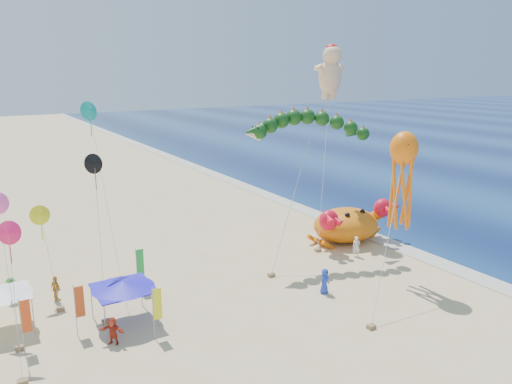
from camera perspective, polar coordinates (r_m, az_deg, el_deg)
ground at (r=37.60m, az=4.25°, el=-9.92°), size 320.00×320.00×0.00m
foam_strip at (r=45.13m, az=16.90°, el=-6.37°), size 320.00×320.00×0.00m
crab_inflatable at (r=45.73m, az=10.35°, el=-3.58°), size 8.41×5.56×3.69m
dragon_kite at (r=40.24m, az=6.06°, el=7.11°), size 11.00×4.47×11.67m
cherub_kite at (r=47.50m, az=8.52°, el=13.57°), size 6.22×6.24×17.39m
octopus_kite at (r=36.52m, az=16.38°, el=2.13°), size 7.92×5.60×10.98m
canopy_blue at (r=31.67m, az=-14.94°, el=-10.24°), size 3.77×3.77×2.71m
canopy_white at (r=33.32m, az=-27.06°, el=-10.12°), size 3.36×3.36×2.71m
feather_flags at (r=31.67m, az=-17.08°, el=-11.25°), size 8.37×6.74×3.20m
beachgoers at (r=34.47m, az=-14.94°, el=-11.10°), size 27.82×10.78×1.79m
small_kites at (r=32.90m, az=-22.29°, el=-0.56°), size 7.67×9.58×13.12m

